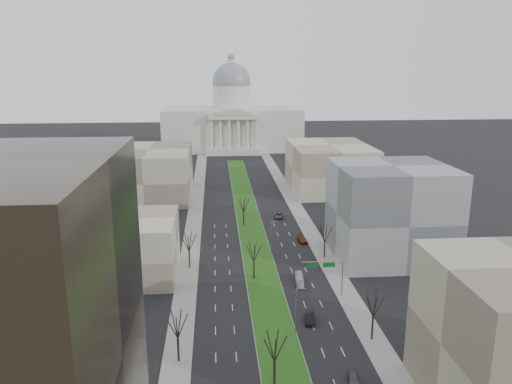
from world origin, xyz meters
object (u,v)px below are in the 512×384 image
car_grey_far (279,215)px  box_van (299,279)px  car_grey_near (353,378)px  car_red (302,239)px  car_black (310,317)px

car_grey_far → box_van: (-1.81, -50.91, 0.19)m
car_grey_near → car_grey_far: size_ratio=0.73×
car_grey_near → box_van: box_van is taller
car_red → car_grey_far: size_ratio=0.94×
car_grey_near → car_red: 64.02m
car_black → box_van: 17.43m
car_red → box_van: (-5.33, -27.14, 0.20)m
car_black → box_van: size_ratio=0.74×
car_black → box_van: box_van is taller
car_black → car_red: bearing=90.2°
car_black → car_grey_far: size_ratio=0.93×
car_grey_far → car_black: bearing=-84.6°
box_van → car_red: bearing=84.2°
car_grey_far → car_grey_near: bearing=-82.0°
car_grey_near → car_red: (3.01, 63.95, 0.07)m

